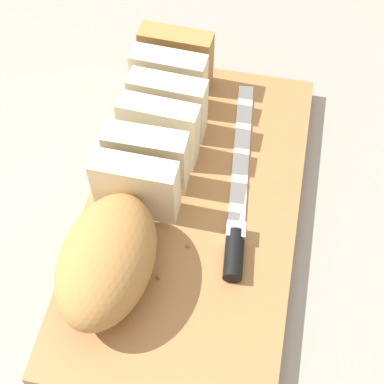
# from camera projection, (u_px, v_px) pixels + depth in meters

# --- Properties ---
(ground_plane) EXTENTS (3.00, 3.00, 0.00)m
(ground_plane) POSITION_uv_depth(u_px,v_px,m) (192.00, 217.00, 0.71)
(ground_plane) COLOR gray
(cutting_board) EXTENTS (0.48, 0.27, 0.03)m
(cutting_board) POSITION_uv_depth(u_px,v_px,m) (192.00, 212.00, 0.70)
(cutting_board) COLOR #9E6B3D
(cutting_board) RESTS_ON ground_plane
(bread_loaf) EXTENTS (0.41, 0.11, 0.09)m
(bread_loaf) POSITION_uv_depth(u_px,v_px,m) (137.00, 178.00, 0.66)
(bread_loaf) COLOR #A8753D
(bread_loaf) RESTS_ON cutting_board
(bread_knife) EXTENTS (0.30, 0.06, 0.02)m
(bread_knife) POSITION_uv_depth(u_px,v_px,m) (237.00, 220.00, 0.67)
(bread_knife) COLOR silver
(bread_knife) RESTS_ON cutting_board
(crumb_near_knife) EXTENTS (0.00, 0.00, 0.00)m
(crumb_near_knife) POSITION_uv_depth(u_px,v_px,m) (158.00, 277.00, 0.64)
(crumb_near_knife) COLOR #996633
(crumb_near_knife) RESTS_ON cutting_board
(crumb_near_loaf) EXTENTS (0.00, 0.00, 0.00)m
(crumb_near_loaf) POSITION_uv_depth(u_px,v_px,m) (188.00, 246.00, 0.66)
(crumb_near_loaf) COLOR #996633
(crumb_near_loaf) RESTS_ON cutting_board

